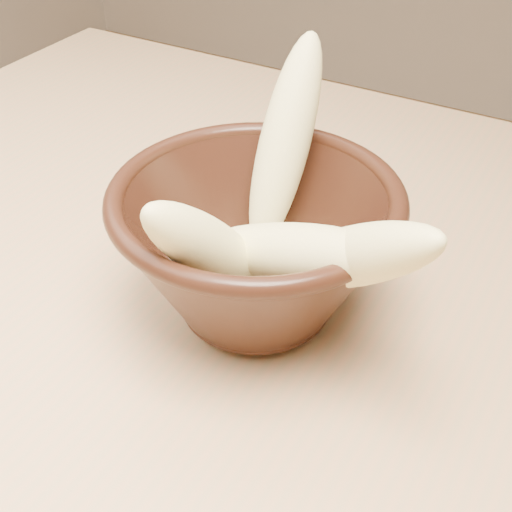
# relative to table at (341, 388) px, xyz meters

# --- Properties ---
(table) EXTENTS (1.20, 0.80, 0.75)m
(table) POSITION_rel_table_xyz_m (0.00, 0.00, 0.00)
(table) COLOR tan
(table) RESTS_ON ground
(bowl) EXTENTS (0.21, 0.21, 0.11)m
(bowl) POSITION_rel_table_xyz_m (-0.07, -0.03, 0.14)
(bowl) COLOR black
(bowl) RESTS_ON table
(milk_puddle) EXTENTS (0.12, 0.12, 0.02)m
(milk_puddle) POSITION_rel_table_xyz_m (-0.07, -0.03, 0.12)
(milk_puddle) COLOR beige
(milk_puddle) RESTS_ON bowl
(banana_upright) EXTENTS (0.04, 0.11, 0.17)m
(banana_upright) POSITION_rel_table_xyz_m (-0.08, 0.04, 0.19)
(banana_upright) COLOR #EBDF8B
(banana_upright) RESTS_ON bowl
(banana_right) EXTENTS (0.17, 0.11, 0.15)m
(banana_right) POSITION_rel_table_xyz_m (0.01, -0.05, 0.18)
(banana_right) COLOR #EBDF8B
(banana_right) RESTS_ON bowl
(banana_across) EXTENTS (0.17, 0.06, 0.10)m
(banana_across) POSITION_rel_table_xyz_m (-0.02, -0.06, 0.17)
(banana_across) COLOR #EBDF8B
(banana_across) RESTS_ON bowl
(banana_front) EXTENTS (0.07, 0.13, 0.13)m
(banana_front) POSITION_rel_table_xyz_m (-0.07, -0.09, 0.18)
(banana_front) COLOR #EBDF8B
(banana_front) RESTS_ON bowl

